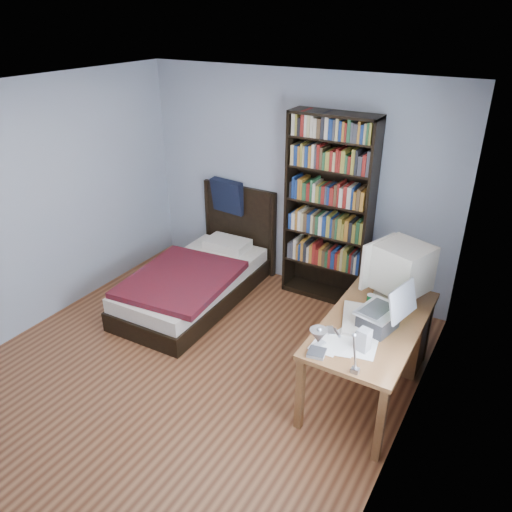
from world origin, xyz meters
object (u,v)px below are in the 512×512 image
at_px(bookshelf, 329,211).
at_px(desk, 384,329).
at_px(crt_monitor, 400,267).
at_px(desk_lamp, 325,340).
at_px(keyboard, 355,319).
at_px(laptop, 381,317).
at_px(soda_can, 370,301).
at_px(bed, 198,278).
at_px(speaker, 364,340).

bearing_deg(bookshelf, desk, -42.90).
height_order(desk, crt_monitor, crt_monitor).
relative_size(desk_lamp, keyboard, 1.17).
distance_m(laptop, bookshelf, 1.78).
distance_m(crt_monitor, keyboard, 0.65).
height_order(crt_monitor, laptop, crt_monitor).
bearing_deg(laptop, bookshelf, 127.03).
height_order(soda_can, bed, bed).
height_order(desk, keyboard, keyboard).
distance_m(desk, laptop, 0.66).
bearing_deg(bookshelf, soda_can, -51.85).
height_order(laptop, soda_can, laptop).
bearing_deg(bed, crt_monitor, -0.92).
height_order(desk_lamp, speaker, desk_lamp).
bearing_deg(soda_can, desk_lamp, -86.16).
relative_size(speaker, soda_can, 1.47).
distance_m(desk, bed, 2.23).
distance_m(speaker, soda_can, 0.62).
bearing_deg(speaker, bookshelf, 132.05).
height_order(crt_monitor, speaker, crt_monitor).
height_order(crt_monitor, desk_lamp, desk_lamp).
bearing_deg(desk, bed, 176.85).
distance_m(crt_monitor, soda_can, 0.40).
xyz_separation_m(soda_can, bookshelf, (-0.89, 1.14, 0.27)).
bearing_deg(desk, keyboard, -106.56).
xyz_separation_m(desk_lamp, bed, (-2.21, 1.56, -0.93)).
bearing_deg(bookshelf, desk_lamp, -67.60).
bearing_deg(crt_monitor, desk_lamp, -92.08).
height_order(soda_can, bookshelf, bookshelf).
relative_size(laptop, soda_can, 3.58).
bearing_deg(keyboard, speaker, -78.95).
distance_m(bookshelf, bed, 1.68).
xyz_separation_m(laptop, soda_can, (-0.17, 0.28, -0.06)).
distance_m(desk, bookshelf, 1.50).
relative_size(crt_monitor, desk_lamp, 1.01).
height_order(desk_lamp, keyboard, desk_lamp).
bearing_deg(crt_monitor, speaker, -89.20).
xyz_separation_m(crt_monitor, laptop, (0.04, -0.58, -0.17)).
relative_size(keyboard, bookshelf, 0.23).
bearing_deg(keyboard, desk, 55.04).
distance_m(speaker, bookshelf, 2.04).
bearing_deg(desk, desk_lamp, -90.71).
relative_size(desk_lamp, speaker, 3.16).
bearing_deg(bookshelf, keyboard, -58.70).
relative_size(desk, keyboard, 3.03).
distance_m(crt_monitor, bookshelf, 1.33).
bearing_deg(speaker, desk_lamp, -85.12).
bearing_deg(bed, bookshelf, 32.93).
bearing_deg(speaker, desk, 104.63).
height_order(keyboard, speaker, speaker).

